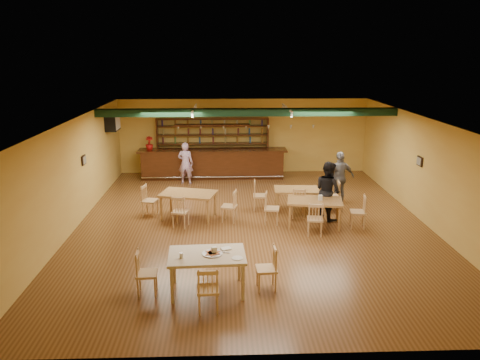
{
  "coord_description": "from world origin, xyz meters",
  "views": [
    {
      "loc": [
        -0.81,
        -12.53,
        4.81
      ],
      "look_at": [
        -0.33,
        0.6,
        1.15
      ],
      "focal_mm": 34.55,
      "sensor_mm": 36.0,
      "label": 1
    }
  ],
  "objects_px": {
    "dining_table_d": "(314,213)",
    "patron_right_a": "(328,190)",
    "bar_counter": "(213,164)",
    "dining_table_a": "(189,205)",
    "dining_table_b": "(296,199)",
    "near_table": "(207,273)",
    "patron_bar": "(186,163)"
  },
  "relations": [
    {
      "from": "near_table",
      "to": "patron_bar",
      "type": "relative_size",
      "value": 0.99
    },
    {
      "from": "bar_counter",
      "to": "dining_table_b",
      "type": "height_order",
      "value": "bar_counter"
    },
    {
      "from": "bar_counter",
      "to": "patron_right_a",
      "type": "bearing_deg",
      "value": -53.85
    },
    {
      "from": "dining_table_a",
      "to": "dining_table_d",
      "type": "relative_size",
      "value": 1.04
    },
    {
      "from": "near_table",
      "to": "patron_right_a",
      "type": "height_order",
      "value": "patron_right_a"
    },
    {
      "from": "bar_counter",
      "to": "near_table",
      "type": "xyz_separation_m",
      "value": [
        0.07,
        -9.02,
        -0.15
      ]
    },
    {
      "from": "bar_counter",
      "to": "dining_table_b",
      "type": "bearing_deg",
      "value": -55.93
    },
    {
      "from": "dining_table_d",
      "to": "patron_bar",
      "type": "xyz_separation_m",
      "value": [
        -4.0,
        4.51,
        0.41
      ]
    },
    {
      "from": "dining_table_d",
      "to": "patron_right_a",
      "type": "bearing_deg",
      "value": 57.88
    },
    {
      "from": "bar_counter",
      "to": "dining_table_a",
      "type": "distance_m",
      "value": 4.65
    },
    {
      "from": "bar_counter",
      "to": "patron_bar",
      "type": "bearing_deg",
      "value": -140.54
    },
    {
      "from": "dining_table_b",
      "to": "patron_bar",
      "type": "bearing_deg",
      "value": 143.1
    },
    {
      "from": "dining_table_a",
      "to": "dining_table_b",
      "type": "distance_m",
      "value": 3.38
    },
    {
      "from": "patron_bar",
      "to": "dining_table_a",
      "type": "bearing_deg",
      "value": 103.36
    },
    {
      "from": "bar_counter",
      "to": "dining_table_d",
      "type": "height_order",
      "value": "bar_counter"
    },
    {
      "from": "dining_table_b",
      "to": "dining_table_d",
      "type": "xyz_separation_m",
      "value": [
        0.31,
        -1.36,
        0.04
      ]
    },
    {
      "from": "dining_table_a",
      "to": "dining_table_d",
      "type": "bearing_deg",
      "value": 2.93
    },
    {
      "from": "patron_right_a",
      "to": "dining_table_d",
      "type": "bearing_deg",
      "value": 110.21
    },
    {
      "from": "patron_bar",
      "to": "dining_table_d",
      "type": "bearing_deg",
      "value": 139.24
    },
    {
      "from": "dining_table_d",
      "to": "near_table",
      "type": "bearing_deg",
      "value": -119.31
    },
    {
      "from": "dining_table_a",
      "to": "patron_right_a",
      "type": "relative_size",
      "value": 0.91
    },
    {
      "from": "dining_table_b",
      "to": "patron_right_a",
      "type": "relative_size",
      "value": 0.79
    },
    {
      "from": "bar_counter",
      "to": "dining_table_d",
      "type": "bearing_deg",
      "value": -60.69
    },
    {
      "from": "dining_table_d",
      "to": "patron_bar",
      "type": "height_order",
      "value": "patron_bar"
    },
    {
      "from": "bar_counter",
      "to": "patron_right_a",
      "type": "xyz_separation_m",
      "value": [
        3.49,
        -4.78,
        0.31
      ]
    },
    {
      "from": "bar_counter",
      "to": "patron_right_a",
      "type": "relative_size",
      "value": 3.32
    },
    {
      "from": "bar_counter",
      "to": "patron_bar",
      "type": "relative_size",
      "value": 3.66
    },
    {
      "from": "bar_counter",
      "to": "dining_table_d",
      "type": "relative_size",
      "value": 3.79
    },
    {
      "from": "near_table",
      "to": "patron_right_a",
      "type": "bearing_deg",
      "value": 48.23
    },
    {
      "from": "bar_counter",
      "to": "dining_table_a",
      "type": "bearing_deg",
      "value": -97.77
    },
    {
      "from": "dining_table_d",
      "to": "patron_right_a",
      "type": "xyz_separation_m",
      "value": [
        0.49,
        0.56,
        0.49
      ]
    },
    {
      "from": "dining_table_a",
      "to": "dining_table_d",
      "type": "xyz_separation_m",
      "value": [
        3.63,
        -0.74,
        -0.01
      ]
    }
  ]
}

